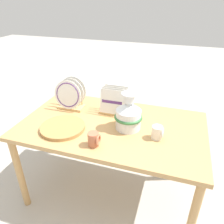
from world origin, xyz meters
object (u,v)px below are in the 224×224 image
at_px(ceramic_vase, 128,114).
at_px(mug_terracotta_glaze, 94,139).
at_px(dish_rack_square_plates, 114,104).
at_px(mug_cream_glaze, 158,132).
at_px(wicker_charger_stack, 63,127).
at_px(dish_rack_round_plates, 70,97).

bearing_deg(ceramic_vase, mug_terracotta_glaze, -120.19).
distance_m(ceramic_vase, mug_terracotta_glaze, 0.34).
xyz_separation_m(ceramic_vase, dish_rack_square_plates, (-0.18, 0.20, -0.03)).
relative_size(ceramic_vase, mug_cream_glaze, 3.01).
bearing_deg(dish_rack_square_plates, ceramic_vase, -48.29).
distance_m(wicker_charger_stack, mug_terracotta_glaze, 0.33).
bearing_deg(ceramic_vase, mug_cream_glaze, -16.67).
xyz_separation_m(wicker_charger_stack, mug_cream_glaze, (0.71, 0.10, 0.04)).
bearing_deg(wicker_charger_stack, dish_rack_round_plates, 106.05).
relative_size(dish_rack_square_plates, mug_terracotta_glaze, 2.31).
bearing_deg(mug_terracotta_glaze, dish_rack_square_plates, 91.40).
bearing_deg(mug_terracotta_glaze, dish_rack_round_plates, 132.20).
distance_m(ceramic_vase, wicker_charger_stack, 0.52).
relative_size(dish_rack_round_plates, mug_terracotta_glaze, 2.78).
relative_size(dish_rack_square_plates, wicker_charger_stack, 0.67).
bearing_deg(mug_cream_glaze, dish_rack_square_plates, 146.78).
bearing_deg(mug_cream_glaze, ceramic_vase, 163.33).
bearing_deg(wicker_charger_stack, ceramic_vase, 19.74).
distance_m(dish_rack_square_plates, wicker_charger_stack, 0.48).
bearing_deg(wicker_charger_stack, mug_cream_glaze, 8.04).
bearing_deg(dish_rack_round_plates, dish_rack_square_plates, 6.23).
bearing_deg(wicker_charger_stack, mug_terracotta_glaze, -20.61).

